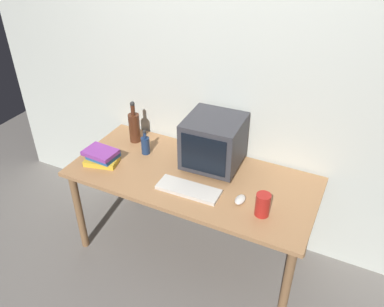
% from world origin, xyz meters
% --- Properties ---
extents(ground_plane, '(6.00, 6.00, 0.00)m').
position_xyz_m(ground_plane, '(0.00, 0.00, 0.00)').
color(ground_plane, slate).
extents(back_wall, '(4.00, 0.08, 2.50)m').
position_xyz_m(back_wall, '(0.00, 0.44, 1.25)').
color(back_wall, beige).
rests_on(back_wall, ground).
extents(desk, '(1.71, 0.77, 0.74)m').
position_xyz_m(desk, '(0.00, 0.00, 0.66)').
color(desk, '#9E7047').
rests_on(desk, ground).
extents(crt_monitor, '(0.40, 0.40, 0.37)m').
position_xyz_m(crt_monitor, '(0.08, 0.18, 0.93)').
color(crt_monitor, '#333338').
rests_on(crt_monitor, desk).
extents(keyboard, '(0.42, 0.16, 0.02)m').
position_xyz_m(keyboard, '(0.05, -0.16, 0.75)').
color(keyboard, beige).
rests_on(keyboard, desk).
extents(computer_mouse, '(0.06, 0.10, 0.04)m').
position_xyz_m(computer_mouse, '(0.39, -0.12, 0.76)').
color(computer_mouse, beige).
rests_on(computer_mouse, desk).
extents(bottle_tall, '(0.09, 0.09, 0.34)m').
position_xyz_m(bottle_tall, '(-0.60, 0.21, 0.87)').
color(bottle_tall, '#472314').
rests_on(bottle_tall, desk).
extents(bottle_short, '(0.06, 0.06, 0.20)m').
position_xyz_m(bottle_short, '(-0.43, 0.10, 0.81)').
color(bottle_short, navy).
rests_on(bottle_short, desk).
extents(book_stack, '(0.26, 0.20, 0.11)m').
position_xyz_m(book_stack, '(-0.65, -0.15, 0.79)').
color(book_stack, gold).
rests_on(book_stack, desk).
extents(metal_canister, '(0.09, 0.09, 0.15)m').
position_xyz_m(metal_canister, '(0.55, -0.17, 0.81)').
color(metal_canister, '#A51E19').
rests_on(metal_canister, desk).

